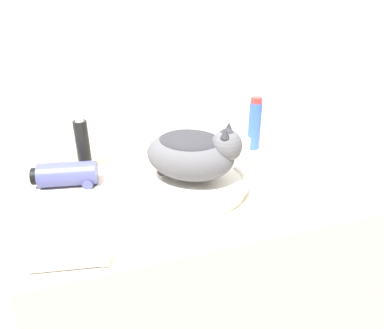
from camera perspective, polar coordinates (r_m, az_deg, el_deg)
wall_back at (r=1.35m, az=-3.47°, el=15.51°), size 8.00×0.05×2.40m
vanity_counter at (r=1.38m, az=1.59°, el=-19.97°), size 1.06×0.63×0.89m
sink_basin at (r=1.08m, az=-0.25°, el=-3.00°), size 0.37×0.37×0.04m
cat at (r=1.03m, az=0.20°, el=2.09°), size 0.34×0.39×0.18m
faucet at (r=1.19m, az=7.84°, el=2.16°), size 0.16×0.08×0.15m
soap_pump_bottle at (r=1.47m, az=16.01°, el=6.53°), size 0.06×0.06×0.21m
hairspray_can_black at (r=1.23m, az=-17.73°, el=3.10°), size 0.05×0.05×0.20m
shampoo_bottle_tall at (r=1.38m, az=10.39°, el=6.60°), size 0.05×0.05×0.21m
cream_tube at (r=0.83m, az=-19.53°, el=-15.23°), size 0.18×0.06×0.03m
hair_dryer at (r=1.17m, az=-19.96°, el=-1.60°), size 0.21×0.11×0.08m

